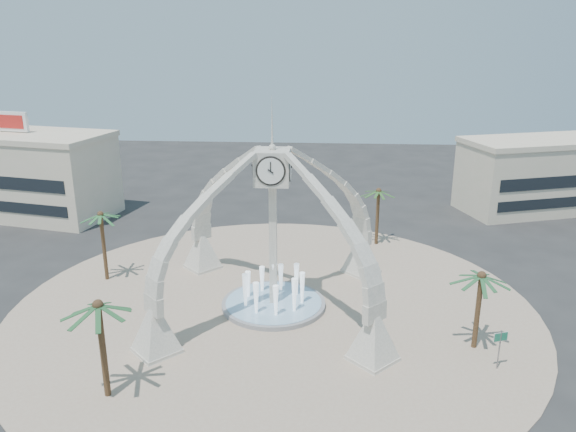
# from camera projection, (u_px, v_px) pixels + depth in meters

# --- Properties ---
(ground) EXTENTS (140.00, 140.00, 0.00)m
(ground) POSITION_uv_depth(u_px,v_px,m) (274.00, 307.00, 43.36)
(ground) COLOR #282828
(ground) RESTS_ON ground
(plaza) EXTENTS (40.00, 40.00, 0.06)m
(plaza) POSITION_uv_depth(u_px,v_px,m) (274.00, 306.00, 43.36)
(plaza) COLOR tan
(plaza) RESTS_ON ground
(clock_tower) EXTENTS (17.94, 17.94, 16.30)m
(clock_tower) POSITION_uv_depth(u_px,v_px,m) (273.00, 227.00, 41.38)
(clock_tower) COLOR silver
(clock_tower) RESTS_ON ground
(fountain) EXTENTS (8.00, 8.00, 3.62)m
(fountain) POSITION_uv_depth(u_px,v_px,m) (274.00, 303.00, 43.28)
(fountain) COLOR #949496
(fountain) RESTS_ON ground
(building_nw) EXTENTS (23.75, 13.73, 11.90)m
(building_nw) POSITION_uv_depth(u_px,v_px,m) (17.00, 173.00, 64.93)
(building_nw) COLOR beige
(building_nw) RESTS_ON ground
(building_ne) EXTENTS (21.87, 14.17, 8.60)m
(building_ne) POSITION_uv_depth(u_px,v_px,m) (547.00, 174.00, 66.62)
(building_ne) COLOR beige
(building_ne) RESTS_ON ground
(palm_east) EXTENTS (4.71, 4.71, 5.95)m
(palm_east) POSITION_uv_depth(u_px,v_px,m) (482.00, 277.00, 36.09)
(palm_east) COLOR brown
(palm_east) RESTS_ON ground
(palm_west) EXTENTS (3.82, 3.82, 6.52)m
(palm_west) POSITION_uv_depth(u_px,v_px,m) (101.00, 216.00, 46.42)
(palm_west) COLOR brown
(palm_west) RESTS_ON ground
(palm_north) EXTENTS (4.17, 4.17, 6.22)m
(palm_north) POSITION_uv_depth(u_px,v_px,m) (379.00, 192.00, 54.70)
(palm_north) COLOR brown
(palm_north) RESTS_ON ground
(palm_south) EXTENTS (4.64, 4.64, 6.57)m
(palm_south) POSITION_uv_depth(u_px,v_px,m) (98.00, 306.00, 30.88)
(palm_south) COLOR brown
(palm_south) RESTS_ON ground
(street_sign) EXTENTS (0.95, 0.36, 2.73)m
(street_sign) POSITION_uv_depth(u_px,v_px,m) (500.00, 342.00, 34.64)
(street_sign) COLOR slate
(street_sign) RESTS_ON ground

